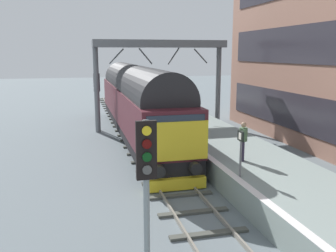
{
  "coord_description": "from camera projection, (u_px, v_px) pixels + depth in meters",
  "views": [
    {
      "loc": [
        -3.69,
        -15.2,
        5.44
      ],
      "look_at": [
        0.2,
        0.51,
        2.21
      ],
      "focal_mm": 39.2,
      "sensor_mm": 36.0,
      "label": 1
    }
  ],
  "objects": [
    {
      "name": "platform_number_sign",
      "position": [
        241.0,
        146.0,
        13.19
      ],
      "size": [
        0.1,
        0.44,
        1.69
      ],
      "color": "slate",
      "rests_on": "station_platform"
    },
    {
      "name": "diesel_locomotive",
      "position": [
        137.0,
        100.0,
        23.58
      ],
      "size": [
        2.74,
        19.77,
        4.68
      ],
      "color": "black",
      "rests_on": "ground"
    },
    {
      "name": "signal_post_far",
      "position": [
        97.0,
        93.0,
        25.92
      ],
      "size": [
        0.44,
        0.22,
        4.04
      ],
      "color": "gray",
      "rests_on": "ground"
    },
    {
      "name": "station_platform",
      "position": [
        241.0,
        160.0,
        17.15
      ],
      "size": [
        4.0,
        44.0,
        1.01
      ],
      "color": "gray",
      "rests_on": "ground"
    },
    {
      "name": "ground_plane",
      "position": [
        166.0,
        177.0,
        16.4
      ],
      "size": [
        140.0,
        140.0,
        0.0
      ],
      "primitive_type": "plane",
      "color": "slate",
      "rests_on": "ground"
    },
    {
      "name": "track_main",
      "position": [
        166.0,
        176.0,
        16.39
      ],
      "size": [
        2.5,
        60.0,
        0.15
      ],
      "color": "gray",
      "rests_on": "ground"
    },
    {
      "name": "signal_post_mid",
      "position": [
        146.0,
        185.0,
        7.85
      ],
      "size": [
        0.44,
        0.22,
        4.07
      ],
      "color": "gray",
      "rests_on": "ground"
    },
    {
      "name": "waiting_passenger",
      "position": [
        243.0,
        138.0,
        15.19
      ],
      "size": [
        0.45,
        0.48,
        1.64
      ],
      "rotation": [
        0.0,
        0.0,
        1.17
      ],
      "color": "#2B2539",
      "rests_on": "station_platform"
    },
    {
      "name": "overhead_footbridge",
      "position": [
        160.0,
        50.0,
        25.69
      ],
      "size": [
        9.3,
        2.0,
        6.33
      ],
      "color": "slate",
      "rests_on": "ground"
    }
  ]
}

